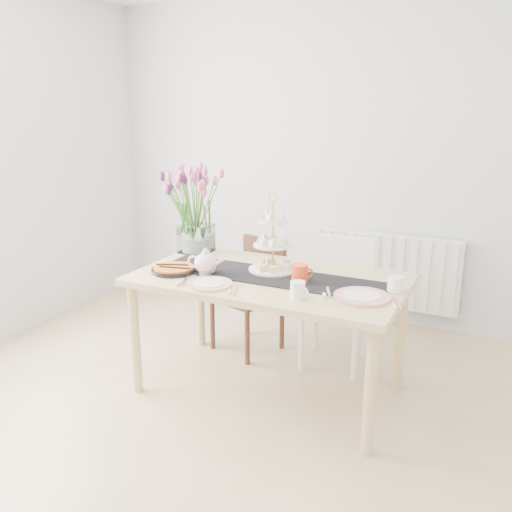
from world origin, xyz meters
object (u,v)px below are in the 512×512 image
at_px(chair_white, 339,291).
at_px(plate_left, 210,284).
at_px(radiator, 383,270).
at_px(cake_stand, 273,252).
at_px(dining_table, 269,289).
at_px(plate_right, 362,297).
at_px(mug_grey, 205,268).
at_px(mug_white, 298,290).
at_px(tulip_vase, 195,196).
at_px(chair_brown, 254,286).
at_px(tart_tin, 174,269).
at_px(mug_orange, 300,274).
at_px(cream_jug, 395,284).
at_px(teapot, 206,263).

relative_size(chair_white, plate_left, 3.29).
relative_size(radiator, cake_stand, 2.76).
xyz_separation_m(dining_table, plate_right, (0.60, -0.12, 0.08)).
distance_m(radiator, cake_stand, 1.43).
bearing_deg(mug_grey, mug_white, -13.55).
bearing_deg(cake_stand, tulip_vase, 164.54).
relative_size(chair_brown, tart_tin, 2.93).
height_order(mug_grey, mug_orange, mug_orange).
height_order(tulip_vase, cake_stand, tulip_vase).
bearing_deg(mug_white, plate_right, 46.93).
height_order(dining_table, mug_orange, mug_orange).
relative_size(mug_orange, plate_left, 0.42).
relative_size(dining_table, chair_white, 1.84).
bearing_deg(chair_brown, dining_table, -37.89).
bearing_deg(plate_left, tart_tin, 159.38).
bearing_deg(plate_left, dining_table, 50.86).
bearing_deg(tart_tin, cake_stand, 26.69).
relative_size(dining_table, cream_jug, 18.24).
bearing_deg(dining_table, plate_right, -11.73).
xyz_separation_m(chair_brown, chair_white, (0.62, 0.06, 0.04)).
xyz_separation_m(cream_jug, mug_grey, (-1.09, -0.19, 0.00)).
relative_size(tulip_vase, mug_grey, 7.85).
bearing_deg(dining_table, teapot, -161.54).
height_order(cake_stand, plate_right, cake_stand).
bearing_deg(dining_table, plate_left, -129.14).
bearing_deg(radiator, tulip_vase, -133.40).
xyz_separation_m(teapot, tart_tin, (-0.20, -0.05, -0.05)).
height_order(radiator, cream_jug, cream_jug).
distance_m(tart_tin, plate_right, 1.17).
bearing_deg(radiator, chair_brown, -130.67).
distance_m(chair_white, mug_white, 0.93).
bearing_deg(radiator, tart_tin, -120.75).
bearing_deg(mug_grey, plate_left, -53.34).
bearing_deg(cake_stand, cream_jug, -3.85).
bearing_deg(cream_jug, teapot, -179.81).
distance_m(cake_stand, teapot, 0.41).
bearing_deg(mug_grey, chair_brown, 89.39).
distance_m(chair_white, mug_orange, 0.70).
relative_size(dining_table, tart_tin, 5.82).
xyz_separation_m(dining_table, teapot, (-0.37, -0.12, 0.15)).
xyz_separation_m(tulip_vase, cream_jug, (1.43, -0.24, -0.35)).
xyz_separation_m(mug_grey, mug_orange, (0.57, 0.11, 0.01)).
xyz_separation_m(chair_white, plate_left, (-0.49, -0.90, 0.25)).
relative_size(chair_white, tart_tin, 3.16).
distance_m(chair_brown, tart_tin, 0.80).
bearing_deg(tart_tin, mug_grey, 7.82).
distance_m(radiator, plate_right, 1.58).
xyz_separation_m(chair_brown, cream_jug, (1.10, -0.50, 0.33)).
bearing_deg(dining_table, chair_brown, 123.98).
relative_size(radiator, chair_brown, 1.49).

